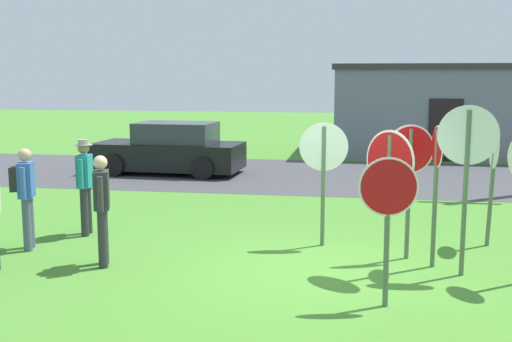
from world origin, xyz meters
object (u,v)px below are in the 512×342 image
Objects in this scene: stop_sign_nearest at (388,206)px; person_holding_notes at (102,204)px; stop_sign_low_front at (323,162)px; stop_sign_leaning_right at (410,168)px; stop_sign_rear_right at (436,174)px; person_in_dark_shirt at (85,181)px; person_with_sunhat at (25,191)px; stop_sign_tallest at (493,164)px; parked_car_on_street at (170,150)px; stop_sign_rear_left at (389,177)px; stop_sign_leaning_left at (467,159)px.

stop_sign_nearest reaches higher than person_holding_notes.
stop_sign_low_front is 0.99× the size of stop_sign_leaning_right.
person_in_dark_shirt is (-5.98, 0.98, -0.44)m from stop_sign_rear_right.
person_in_dark_shirt is 1.20m from person_with_sunhat.
stop_sign_leaning_right is 1.75m from stop_sign_tallest.
person_with_sunhat is at bearing -89.59° from parked_car_on_street.
stop_sign_rear_right is 1.02× the size of stop_sign_low_front.
stop_sign_rear_right is 6.07m from person_in_dark_shirt.
stop_sign_leaning_right is at bearing 13.90° from person_holding_notes.
person_in_dark_shirt is 2.02m from person_holding_notes.
person_in_dark_shirt is 1.03× the size of person_holding_notes.
person_with_sunhat is at bearing -175.57° from stop_sign_leaning_right.
stop_sign_rear_left reaches higher than person_holding_notes.
person_holding_notes is at bearing -171.40° from stop_sign_rear_right.
stop_sign_nearest is at bearing -13.51° from person_holding_notes.
stop_sign_rear_right reaches higher than stop_sign_leaning_right.
stop_sign_low_front is 1.47m from stop_sign_leaning_right.
stop_sign_leaning_left reaches higher than stop_sign_tallest.
person_with_sunhat is 1.73m from person_holding_notes.
parked_car_on_street is at bearing 124.12° from stop_sign_low_front.
person_in_dark_shirt is at bearing 164.24° from stop_sign_rear_left.
stop_sign_leaning_right is at bearing 132.28° from stop_sign_rear_right.
stop_sign_tallest is (1.86, 3.12, 0.14)m from stop_sign_nearest.
stop_sign_nearest reaches higher than person_with_sunhat.
stop_sign_rear_right is 0.87× the size of stop_sign_leaning_left.
stop_sign_rear_right is at bearing -28.90° from stop_sign_low_front.
stop_sign_nearest is at bearing -59.52° from parked_car_on_street.
stop_sign_leaning_right is at bearing 4.43° from person_with_sunhat.
person_holding_notes is at bearing 166.49° from stop_sign_nearest.
stop_sign_leaning_left is 1.16× the size of stop_sign_leaning_right.
stop_sign_leaning_left reaches higher than parked_car_on_street.
stop_sign_leaning_right is 5.68m from person_in_dark_shirt.
person_in_dark_shirt is at bearing 168.23° from stop_sign_leaning_left.
stop_sign_rear_left reaches higher than parked_car_on_street.
stop_sign_leaning_left is at bearing -50.67° from parked_car_on_street.
stop_sign_tallest reaches higher than parked_car_on_street.
stop_sign_leaning_left reaches higher than person_with_sunhat.
stop_sign_tallest is at bearing 46.53° from stop_sign_rear_left.
stop_sign_leaning_left is at bearing -31.82° from stop_sign_low_front.
stop_sign_rear_left is at bearing -133.47° from stop_sign_tallest.
stop_sign_leaning_right is (1.36, -0.56, 0.01)m from stop_sign_low_front.
stop_sign_leaning_right is at bearing -22.33° from stop_sign_low_front.
stop_sign_leaning_left is 1.19× the size of stop_sign_tallest.
stop_sign_leaning_left is 1.06m from stop_sign_leaning_right.
stop_sign_leaning_left is at bearing -112.60° from stop_sign_tallest.
stop_sign_leaning_left is at bearing 8.81° from stop_sign_rear_left.
person_holding_notes is at bearing -152.26° from stop_sign_low_front.
stop_sign_rear_right reaches higher than stop_sign_low_front.
stop_sign_tallest is at bearing 19.44° from person_holding_notes.
stop_sign_rear_left is 1.21× the size of person_in_dark_shirt.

